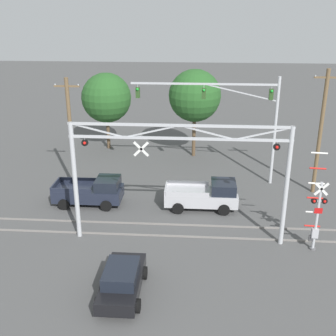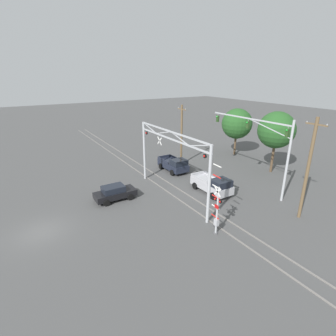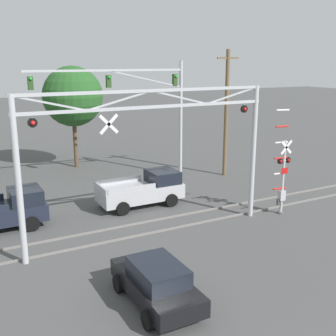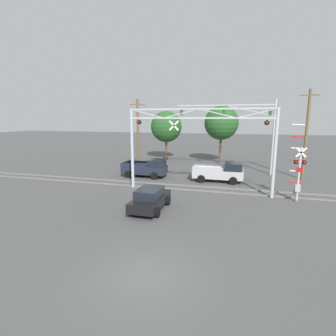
{
  "view_description": "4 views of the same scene",
  "coord_description": "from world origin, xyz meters",
  "px_view_note": "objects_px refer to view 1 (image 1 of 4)",
  "views": [
    {
      "loc": [
        0.96,
        -9.15,
        12.84
      ],
      "look_at": [
        -0.67,
        13.44,
        4.23
      ],
      "focal_mm": 45.0,
      "sensor_mm": 36.0,
      "label": 1
    },
    {
      "loc": [
        21.18,
        -0.78,
        12.31
      ],
      "look_at": [
        -2.34,
        13.76,
        2.3
      ],
      "focal_mm": 28.0,
      "sensor_mm": 36.0,
      "label": 2
    },
    {
      "loc": [
        -8.27,
        -4.45,
        8.26
      ],
      "look_at": [
        0.88,
        12.73,
        3.3
      ],
      "focal_mm": 45.0,
      "sensor_mm": 36.0,
      "label": 3
    },
    {
      "loc": [
        3.41,
        -8.91,
        6.24
      ],
      "look_at": [
        -2.27,
        11.37,
        2.22
      ],
      "focal_mm": 28.0,
      "sensor_mm": 36.0,
      "label": 4
    }
  ],
  "objects_px": {
    "crossing_gantry": "(179,166)",
    "utility_pole_right": "(320,131)",
    "background_tree_beyond_span": "(195,96)",
    "pickup_truck_lead": "(205,195)",
    "utility_pole_left": "(71,134)",
    "background_tree_far_left_verge": "(106,98)",
    "crossing_signal_mast": "(316,216)",
    "sedan_waiting": "(122,280)",
    "pickup_truck_following": "(92,191)",
    "traffic_signal_span": "(242,111)"
  },
  "relations": [
    {
      "from": "crossing_signal_mast",
      "to": "pickup_truck_following",
      "type": "xyz_separation_m",
      "value": [
        -13.88,
        4.97,
        -1.17
      ]
    },
    {
      "from": "traffic_signal_span",
      "to": "pickup_truck_lead",
      "type": "xyz_separation_m",
      "value": [
        -2.64,
        -4.77,
        -4.74
      ]
    },
    {
      "from": "background_tree_beyond_span",
      "to": "background_tree_far_left_verge",
      "type": "bearing_deg",
      "value": 168.6
    },
    {
      "from": "crossing_gantry",
      "to": "crossing_signal_mast",
      "type": "xyz_separation_m",
      "value": [
        7.65,
        -0.53,
        -2.55
      ]
    },
    {
      "from": "pickup_truck_lead",
      "to": "background_tree_far_left_verge",
      "type": "bearing_deg",
      "value": 126.33
    },
    {
      "from": "utility_pole_right",
      "to": "crossing_gantry",
      "type": "bearing_deg",
      "value": -141.64
    },
    {
      "from": "crossing_gantry",
      "to": "pickup_truck_lead",
      "type": "bearing_deg",
      "value": 69.89
    },
    {
      "from": "crossing_gantry",
      "to": "background_tree_beyond_span",
      "type": "xyz_separation_m",
      "value": [
        0.67,
        15.3,
        0.93
      ]
    },
    {
      "from": "sedan_waiting",
      "to": "background_tree_far_left_verge",
      "type": "xyz_separation_m",
      "value": [
        -5.23,
        22.26,
        4.16
      ]
    },
    {
      "from": "pickup_truck_following",
      "to": "sedan_waiting",
      "type": "xyz_separation_m",
      "value": [
        3.82,
        -9.72,
        -0.15
      ]
    },
    {
      "from": "crossing_gantry",
      "to": "background_tree_far_left_verge",
      "type": "relative_size",
      "value": 1.67
    },
    {
      "from": "crossing_signal_mast",
      "to": "background_tree_far_left_verge",
      "type": "distance_m",
      "value": 23.42
    },
    {
      "from": "crossing_signal_mast",
      "to": "background_tree_beyond_span",
      "type": "relative_size",
      "value": 0.74
    },
    {
      "from": "background_tree_beyond_span",
      "to": "crossing_signal_mast",
      "type": "bearing_deg",
      "value": -66.21
    },
    {
      "from": "pickup_truck_following",
      "to": "background_tree_far_left_verge",
      "type": "relative_size",
      "value": 0.64
    },
    {
      "from": "background_tree_far_left_verge",
      "to": "crossing_gantry",
      "type": "bearing_deg",
      "value": -65.75
    },
    {
      "from": "crossing_gantry",
      "to": "utility_pole_left",
      "type": "height_order",
      "value": "utility_pole_left"
    },
    {
      "from": "traffic_signal_span",
      "to": "background_tree_beyond_span",
      "type": "bearing_deg",
      "value": 120.27
    },
    {
      "from": "traffic_signal_span",
      "to": "background_tree_beyond_span",
      "type": "relative_size",
      "value": 1.38
    },
    {
      "from": "utility_pole_left",
      "to": "background_tree_far_left_verge",
      "type": "bearing_deg",
      "value": 87.05
    },
    {
      "from": "background_tree_far_left_verge",
      "to": "sedan_waiting",
      "type": "bearing_deg",
      "value": -76.77
    },
    {
      "from": "crossing_gantry",
      "to": "pickup_truck_following",
      "type": "distance_m",
      "value": 8.51
    },
    {
      "from": "utility_pole_left",
      "to": "traffic_signal_span",
      "type": "bearing_deg",
      "value": 10.29
    },
    {
      "from": "crossing_gantry",
      "to": "crossing_signal_mast",
      "type": "relative_size",
      "value": 2.09
    },
    {
      "from": "traffic_signal_span",
      "to": "pickup_truck_following",
      "type": "distance_m",
      "value": 12.44
    },
    {
      "from": "traffic_signal_span",
      "to": "background_tree_far_left_verge",
      "type": "relative_size",
      "value": 1.5
    },
    {
      "from": "utility_pole_right",
      "to": "background_tree_far_left_verge",
      "type": "height_order",
      "value": "utility_pole_right"
    },
    {
      "from": "crossing_gantry",
      "to": "utility_pole_left",
      "type": "bearing_deg",
      "value": 139.77
    },
    {
      "from": "background_tree_beyond_span",
      "to": "utility_pole_right",
      "type": "bearing_deg",
      "value": -40.22
    },
    {
      "from": "crossing_gantry",
      "to": "pickup_truck_lead",
      "type": "xyz_separation_m",
      "value": [
        1.61,
        4.39,
        -3.71
      ]
    },
    {
      "from": "crossing_signal_mast",
      "to": "background_tree_far_left_verge",
      "type": "bearing_deg",
      "value": 131.14
    },
    {
      "from": "traffic_signal_span",
      "to": "utility_pole_right",
      "type": "bearing_deg",
      "value": -15.34
    },
    {
      "from": "background_tree_beyond_span",
      "to": "pickup_truck_lead",
      "type": "bearing_deg",
      "value": -85.07
    },
    {
      "from": "crossing_gantry",
      "to": "utility_pole_right",
      "type": "xyz_separation_m",
      "value": [
        9.69,
        7.67,
        0.02
      ]
    },
    {
      "from": "pickup_truck_lead",
      "to": "pickup_truck_following",
      "type": "xyz_separation_m",
      "value": [
        -7.84,
        0.05,
        -0.0
      ]
    },
    {
      "from": "utility_pole_left",
      "to": "background_tree_beyond_span",
      "type": "distance_m",
      "value": 12.25
    },
    {
      "from": "crossing_gantry",
      "to": "utility_pole_left",
      "type": "distance_m",
      "value": 10.7
    },
    {
      "from": "pickup_truck_following",
      "to": "utility_pole_left",
      "type": "height_order",
      "value": "utility_pole_left"
    },
    {
      "from": "pickup_truck_lead",
      "to": "background_tree_far_left_verge",
      "type": "distance_m",
      "value": 16.12
    },
    {
      "from": "crossing_signal_mast",
      "to": "traffic_signal_span",
      "type": "distance_m",
      "value": 10.87
    },
    {
      "from": "crossing_gantry",
      "to": "background_tree_far_left_verge",
      "type": "distance_m",
      "value": 18.62
    },
    {
      "from": "crossing_gantry",
      "to": "utility_pole_left",
      "type": "relative_size",
      "value": 1.46
    },
    {
      "from": "pickup_truck_following",
      "to": "crossing_gantry",
      "type": "bearing_deg",
      "value": -35.44
    },
    {
      "from": "utility_pole_left",
      "to": "crossing_gantry",
      "type": "bearing_deg",
      "value": -40.23
    },
    {
      "from": "utility_pole_left",
      "to": "utility_pole_right",
      "type": "relative_size",
      "value": 0.92
    },
    {
      "from": "traffic_signal_span",
      "to": "utility_pole_left",
      "type": "relative_size",
      "value": 1.3
    },
    {
      "from": "utility_pole_right",
      "to": "pickup_truck_following",
      "type": "bearing_deg",
      "value": -168.53
    },
    {
      "from": "utility_pole_right",
      "to": "traffic_signal_span",
      "type": "bearing_deg",
      "value": 164.66
    },
    {
      "from": "background_tree_beyond_span",
      "to": "utility_pole_left",
      "type": "bearing_deg",
      "value": -136.46
    },
    {
      "from": "pickup_truck_following",
      "to": "background_tree_far_left_verge",
      "type": "height_order",
      "value": "background_tree_far_left_verge"
    }
  ]
}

